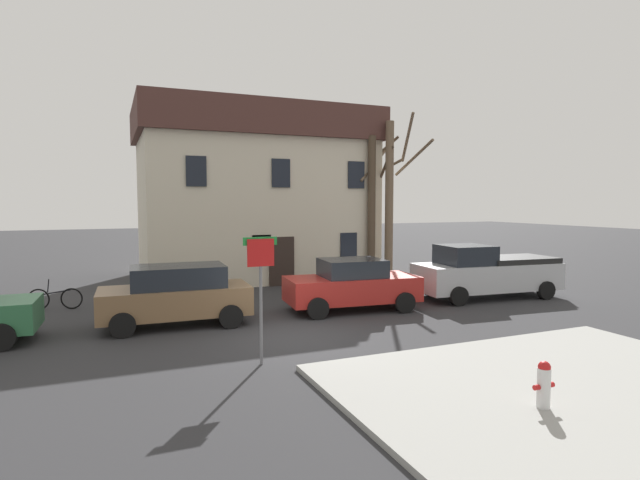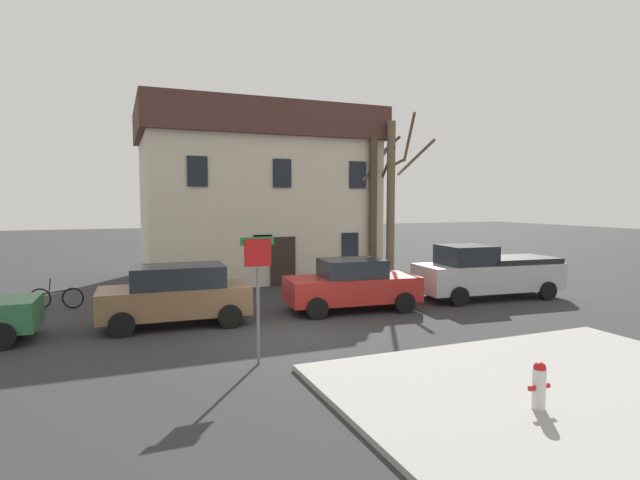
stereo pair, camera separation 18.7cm
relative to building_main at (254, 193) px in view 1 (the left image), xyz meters
The scene contains 11 objects.
ground_plane 12.08m from the building_main, 100.38° to the right, with size 120.00×120.00×0.00m, color #2D2D30.
sidewalk_slab 17.55m from the building_main, 85.21° to the right, with size 8.65×6.57×0.12m, color #999993.
building_main is the anchor object (origin of this frame).
tree_bare_near 5.74m from the building_main, 36.73° to the right, with size 2.46×2.41×6.61m.
tree_bare_mid 6.50m from the building_main, 35.66° to the right, with size 2.93×2.75×7.48m.
car_brown_wagon 10.41m from the building_main, 118.61° to the right, with size 4.28×2.16×1.75m.
car_red_sedan 9.45m from the building_main, 84.47° to the right, with size 4.49×2.36×1.71m.
pickup_truck_silver 11.38m from the building_main, 54.02° to the right, with size 5.61×2.51×2.00m.
fire_hydrant 17.80m from the building_main, 89.37° to the right, with size 0.42×0.22×0.80m.
street_sign_pole 13.68m from the building_main, 104.85° to the right, with size 0.76×0.07×2.83m.
bicycle_leaning 10.27m from the building_main, 149.12° to the right, with size 1.71×0.49×1.03m.
Camera 1 is at (-4.41, -12.35, 3.59)m, focal length 28.09 mm.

